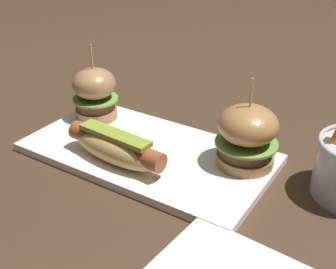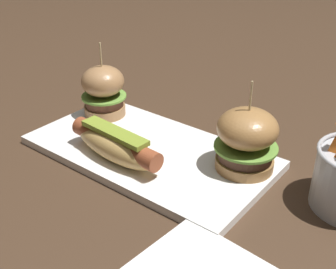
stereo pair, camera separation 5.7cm
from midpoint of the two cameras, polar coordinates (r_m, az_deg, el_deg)
The scene contains 5 objects.
ground_plane at distance 0.73m, azimuth -5.00°, elevation -2.96°, with size 3.00×3.00×0.00m, color #422D1E.
platter_main at distance 0.72m, azimuth -5.02°, elevation -2.49°, with size 0.41×0.22×0.01m, color white.
hot_dog at distance 0.68m, azimuth -9.41°, elevation -1.73°, with size 0.18×0.06×0.05m.
slider_left at distance 0.82m, azimuth -11.69°, elevation 5.36°, with size 0.09×0.09×0.14m.
slider_right at distance 0.66m, azimuth 8.03°, elevation -0.19°, with size 0.10×0.10×0.14m.
Camera 1 is at (0.36, -0.50, 0.38)m, focal length 45.87 mm.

